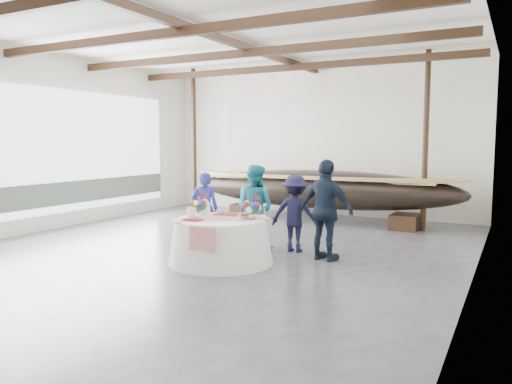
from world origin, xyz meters
The scene contains 14 objects.
floor centered at (0.00, 0.00, 0.00)m, with size 10.00×12.00×0.01m, color #3D3D42.
wall_back centered at (0.00, 6.00, 2.25)m, with size 10.00×0.02×4.50m, color silver.
wall_left centered at (-5.00, 0.00, 2.25)m, with size 0.02×12.00×4.50m, color silver.
wall_right centered at (5.00, 0.00, 2.25)m, with size 0.02×12.00×4.50m, color silver.
ceiling centered at (0.00, 0.00, 4.50)m, with size 10.00×12.00×0.01m, color white.
pavilion_structure centered at (0.00, 0.77, 4.00)m, with size 9.80×11.76×4.50m.
open_bay centered at (-4.95, 1.00, 1.83)m, with size 0.03×7.00×3.20m.
longboat_display centered at (0.72, 4.41, 0.93)m, with size 7.81×1.56×1.46m.
banquet_table centered at (0.75, -0.85, 0.42)m, with size 1.95×1.95×0.83m.
tabletop_items centered at (0.69, -0.73, 0.98)m, with size 1.70×1.62×0.40m.
guest_woman_blue centered at (-0.43, 0.38, 0.80)m, with size 0.58×0.38×1.60m, color navy.
guest_woman_teal centered at (0.72, 0.54, 0.89)m, with size 0.86×0.67×1.78m, color teal.
guest_man_left centered at (1.58, 0.69, 0.79)m, with size 1.02×0.59×1.58m, color black.
guest_man_right centered at (2.41, 0.26, 0.96)m, with size 1.13×0.47×1.93m, color black.
Camera 1 is at (5.59, -8.62, 2.27)m, focal length 35.00 mm.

